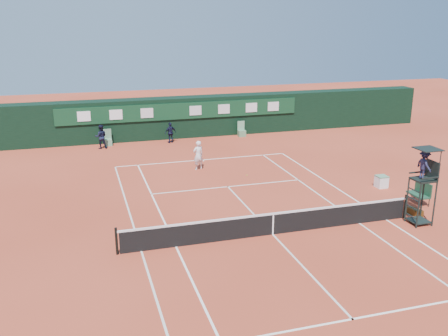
{
  "coord_description": "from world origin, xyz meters",
  "views": [
    {
      "loc": [
        -7.44,
        -17.79,
        8.71
      ],
      "look_at": [
        -0.34,
        6.0,
        1.2
      ],
      "focal_mm": 40.0,
      "sensor_mm": 36.0,
      "label": 1
    }
  ],
  "objects_px": {
    "tennis_net": "(273,223)",
    "umpire_chair": "(424,170)",
    "cooler": "(381,181)",
    "player_bench": "(420,192)",
    "player": "(198,155)"
  },
  "relations": [
    {
      "from": "umpire_chair",
      "to": "player_bench",
      "type": "xyz_separation_m",
      "value": [
        1.69,
        2.13,
        -1.86
      ]
    },
    {
      "from": "player_bench",
      "to": "umpire_chair",
      "type": "bearing_deg",
      "value": -128.4
    },
    {
      "from": "player_bench",
      "to": "player",
      "type": "bearing_deg",
      "value": 136.37
    },
    {
      "from": "umpire_chair",
      "to": "player_bench",
      "type": "distance_m",
      "value": 3.29
    },
    {
      "from": "player",
      "to": "umpire_chair",
      "type": "bearing_deg",
      "value": 110.19
    },
    {
      "from": "umpire_chair",
      "to": "cooler",
      "type": "distance_m",
      "value": 5.36
    },
    {
      "from": "player_bench",
      "to": "player",
      "type": "relative_size",
      "value": 0.68
    },
    {
      "from": "tennis_net",
      "to": "umpire_chair",
      "type": "bearing_deg",
      "value": -6.62
    },
    {
      "from": "umpire_chair",
      "to": "cooler",
      "type": "xyz_separation_m",
      "value": [
        1.26,
        4.75,
        -2.13
      ]
    },
    {
      "from": "player_bench",
      "to": "cooler",
      "type": "distance_m",
      "value": 2.67
    },
    {
      "from": "cooler",
      "to": "player_bench",
      "type": "bearing_deg",
      "value": -80.84
    },
    {
      "from": "tennis_net",
      "to": "cooler",
      "type": "xyz_separation_m",
      "value": [
        7.83,
        3.98,
        -0.18
      ]
    },
    {
      "from": "tennis_net",
      "to": "umpire_chair",
      "type": "distance_m",
      "value": 6.9
    },
    {
      "from": "player_bench",
      "to": "tennis_net",
      "type": "bearing_deg",
      "value": -170.62
    },
    {
      "from": "tennis_net",
      "to": "player_bench",
      "type": "relative_size",
      "value": 10.75
    }
  ]
}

